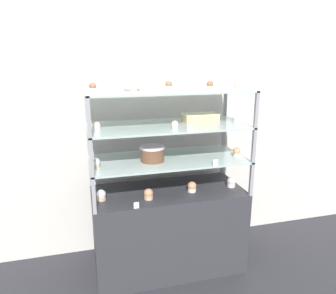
{
  "coord_description": "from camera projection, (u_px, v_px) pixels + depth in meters",
  "views": [
    {
      "loc": [
        -0.61,
        -2.26,
        1.65
      ],
      "look_at": [
        0.0,
        0.0,
        1.0
      ],
      "focal_mm": 35.0,
      "sensor_mm": 36.0,
      "label": 1
    }
  ],
  "objects": [
    {
      "name": "cupcake_9",
      "position": [
        93.0,
        88.0,
        2.1
      ],
      "size": [
        0.05,
        0.05,
        0.07
      ],
      "color": "white",
      "rests_on": "display_riser_upper"
    },
    {
      "name": "ground_plane",
      "position": [
        168.0,
        264.0,
        2.69
      ],
      "size": [
        20.0,
        20.0,
        0.0
      ],
      "primitive_type": "plane",
      "color": "#2D2D33"
    },
    {
      "name": "cupcake_12",
      "position": [
        210.0,
        85.0,
        2.27
      ],
      "size": [
        0.05,
        0.05,
        0.07
      ],
      "color": "#CCB28C",
      "rests_on": "display_riser_upper"
    },
    {
      "name": "price_tag_2",
      "position": [
        190.0,
        128.0,
        2.17
      ],
      "size": [
        0.04,
        0.0,
        0.04
      ],
      "color": "white",
      "rests_on": "display_riser_middle"
    },
    {
      "name": "price_tag_3",
      "position": [
        152.0,
        90.0,
        2.04
      ],
      "size": [
        0.04,
        0.0,
        0.04
      ],
      "color": "white",
      "rests_on": "display_riser_upper"
    },
    {
      "name": "display_riser_upper",
      "position": [
        168.0,
        92.0,
        2.32
      ],
      "size": [
        1.15,
        0.53,
        0.26
      ],
      "color": "#99999E",
      "rests_on": "display_riser_middle"
    },
    {
      "name": "display_riser_middle",
      "position": [
        168.0,
        127.0,
        2.39
      ],
      "size": [
        1.15,
        0.53,
        0.26
      ],
      "color": "#99999E",
      "rests_on": "display_riser_lower"
    },
    {
      "name": "display_base",
      "position": [
        168.0,
        228.0,
        2.6
      ],
      "size": [
        1.15,
        0.53,
        0.66
      ],
      "color": "#333338",
      "rests_on": "ground_plane"
    },
    {
      "name": "price_tag_0",
      "position": [
        136.0,
        205.0,
        2.21
      ],
      "size": [
        0.04,
        0.0,
        0.04
      ],
      "color": "white",
      "rests_on": "display_base"
    },
    {
      "name": "cupcake_10",
      "position": [
        133.0,
        87.0,
        2.16
      ],
      "size": [
        0.05,
        0.05,
        0.07
      ],
      "color": "#CCB28C",
      "rests_on": "display_riser_upper"
    },
    {
      "name": "donut_glazed",
      "position": [
        132.0,
        88.0,
        2.29
      ],
      "size": [
        0.13,
        0.13,
        0.03
      ],
      "color": "#EFB2BC",
      "rests_on": "display_riser_upper"
    },
    {
      "name": "cupcake_8",
      "position": [
        236.0,
        119.0,
        2.46
      ],
      "size": [
        0.05,
        0.05,
        0.06
      ],
      "color": "white",
      "rests_on": "display_riser_middle"
    },
    {
      "name": "cupcake_11",
      "position": [
        169.0,
        86.0,
        2.24
      ],
      "size": [
        0.05,
        0.05,
        0.07
      ],
      "color": "beige",
      "rests_on": "display_riser_upper"
    },
    {
      "name": "cupcake_1",
      "position": [
        148.0,
        194.0,
        2.35
      ],
      "size": [
        0.07,
        0.07,
        0.08
      ],
      "color": "#CCB28C",
      "rests_on": "display_base"
    },
    {
      "name": "cupcake_6",
      "position": [
        97.0,
        126.0,
        2.2
      ],
      "size": [
        0.05,
        0.05,
        0.06
      ],
      "color": "white",
      "rests_on": "display_riser_middle"
    },
    {
      "name": "cupcake_13",
      "position": [
        238.0,
        84.0,
        2.39
      ],
      "size": [
        0.05,
        0.05,
        0.07
      ],
      "color": "#CCB28C",
      "rests_on": "display_riser_upper"
    },
    {
      "name": "cupcake_5",
      "position": [
        237.0,
        152.0,
        2.5
      ],
      "size": [
        0.06,
        0.06,
        0.07
      ],
      "color": "beige",
      "rests_on": "display_riser_lower"
    },
    {
      "name": "back_wall",
      "position": [
        155.0,
        100.0,
        2.73
      ],
      "size": [
        8.0,
        0.05,
        2.6
      ],
      "color": "silver",
      "rests_on": "ground_plane"
    },
    {
      "name": "cupcake_3",
      "position": [
        231.0,
        182.0,
        2.58
      ],
      "size": [
        0.07,
        0.07,
        0.08
      ],
      "color": "white",
      "rests_on": "display_base"
    },
    {
      "name": "price_tag_1",
      "position": [
        215.0,
        163.0,
        2.29
      ],
      "size": [
        0.04,
        0.0,
        0.04
      ],
      "color": "white",
      "rests_on": "display_riser_lower"
    },
    {
      "name": "cupcake_4",
      "position": [
        96.0,
        163.0,
        2.24
      ],
      "size": [
        0.06,
        0.06,
        0.07
      ],
      "color": "#CCB28C",
      "rests_on": "display_riser_lower"
    },
    {
      "name": "cupcake_0",
      "position": [
        101.0,
        195.0,
        2.33
      ],
      "size": [
        0.07,
        0.07,
        0.08
      ],
      "color": "#CCB28C",
      "rests_on": "display_base"
    },
    {
      "name": "cupcake_7",
      "position": [
        175.0,
        125.0,
        2.24
      ],
      "size": [
        0.05,
        0.05,
        0.06
      ],
      "color": "beige",
      "rests_on": "display_riser_middle"
    },
    {
      "name": "sheet_cake_frosted",
      "position": [
        200.0,
        118.0,
        2.47
      ],
      "size": [
        0.27,
        0.13,
        0.07
      ],
      "color": "#DBBC84",
      "rests_on": "display_riser_middle"
    },
    {
      "name": "cupcake_2",
      "position": [
        192.0,
        187.0,
        2.48
      ],
      "size": [
        0.07,
        0.07,
        0.08
      ],
      "color": "white",
      "rests_on": "display_base"
    },
    {
      "name": "display_riser_lower",
      "position": [
        168.0,
        160.0,
        2.45
      ],
      "size": [
        1.15,
        0.53,
        0.26
      ],
      "color": "#99999E",
      "rests_on": "display_base"
    },
    {
      "name": "layer_cake_centerpiece",
      "position": [
        152.0,
        153.0,
        2.37
      ],
      "size": [
        0.18,
        0.18,
        0.11
      ],
      "color": "brown",
      "rests_on": "display_riser_lower"
    }
  ]
}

